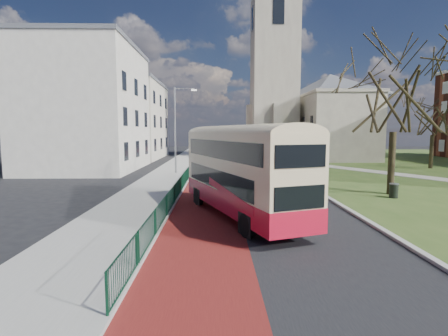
{
  "coord_description": "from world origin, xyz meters",
  "views": [
    {
      "loc": [
        -0.61,
        -15.13,
        4.05
      ],
      "look_at": [
        -0.19,
        4.32,
        2.0
      ],
      "focal_mm": 28.0,
      "sensor_mm": 36.0,
      "label": 1
    }
  ],
  "objects_px": {
    "winter_tree_far": "(434,108)",
    "bus": "(240,167)",
    "winter_tree_near": "(396,82)",
    "litter_bin": "(394,191)",
    "streetlamp": "(177,126)"
  },
  "relations": [
    {
      "from": "winter_tree_near",
      "to": "winter_tree_far",
      "type": "height_order",
      "value": "winter_tree_near"
    },
    {
      "from": "winter_tree_far",
      "to": "bus",
      "type": "bearing_deg",
      "value": -136.38
    },
    {
      "from": "bus",
      "to": "winter_tree_far",
      "type": "distance_m",
      "value": 30.99
    },
    {
      "from": "streetlamp",
      "to": "winter_tree_far",
      "type": "height_order",
      "value": "winter_tree_far"
    },
    {
      "from": "streetlamp",
      "to": "winter_tree_far",
      "type": "xyz_separation_m",
      "value": [
        27.08,
        4.22,
        1.91
      ]
    },
    {
      "from": "winter_tree_far",
      "to": "litter_bin",
      "type": "height_order",
      "value": "winter_tree_far"
    },
    {
      "from": "bus",
      "to": "litter_bin",
      "type": "distance_m",
      "value": 10.75
    },
    {
      "from": "streetlamp",
      "to": "winter_tree_near",
      "type": "xyz_separation_m",
      "value": [
        14.87,
        -11.26,
        2.53
      ]
    },
    {
      "from": "bus",
      "to": "litter_bin",
      "type": "relative_size",
      "value": 11.57
    },
    {
      "from": "streetlamp",
      "to": "bus",
      "type": "bearing_deg",
      "value": -74.04
    },
    {
      "from": "streetlamp",
      "to": "litter_bin",
      "type": "distance_m",
      "value": 19.56
    },
    {
      "from": "bus",
      "to": "winter_tree_far",
      "type": "relative_size",
      "value": 1.09
    },
    {
      "from": "litter_bin",
      "to": "winter_tree_near",
      "type": "bearing_deg",
      "value": 71.56
    },
    {
      "from": "bus",
      "to": "winter_tree_far",
      "type": "bearing_deg",
      "value": 23.85
    },
    {
      "from": "winter_tree_far",
      "to": "litter_bin",
      "type": "xyz_separation_m",
      "value": [
        -12.63,
        -16.74,
        -6.03
      ]
    }
  ]
}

